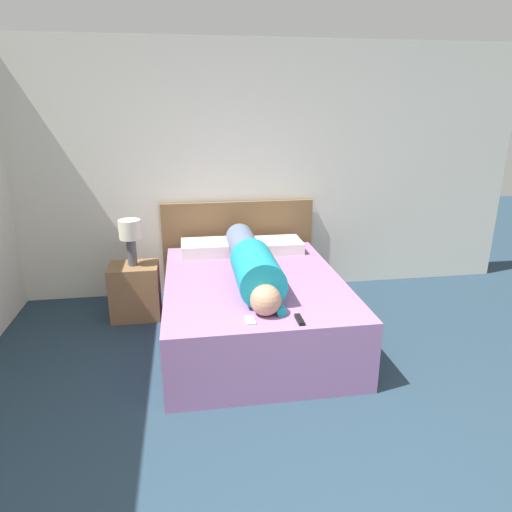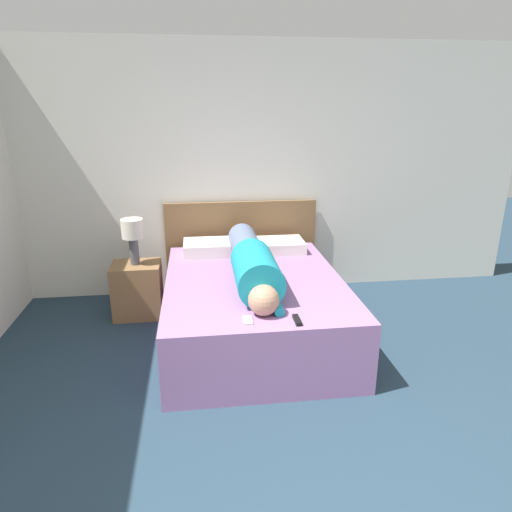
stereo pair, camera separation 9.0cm
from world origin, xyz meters
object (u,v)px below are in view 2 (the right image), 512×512
object	(u,v)px
pillow_near_headboard	(209,248)
tv_remote	(297,320)
nightstand	(138,290)
table_lamp	(133,233)
bed	(254,308)
person_lying	(252,263)
pillow_second	(280,245)
cell_phone	(248,320)

from	to	relation	value
pillow_near_headboard	tv_remote	bearing A→B (deg)	-70.94
nightstand	table_lamp	world-z (taller)	table_lamp
bed	tv_remote	world-z (taller)	tv_remote
nightstand	person_lying	size ratio (longest dim) A/B	0.32
person_lying	pillow_second	xyz separation A→B (m)	(0.38, 0.79, -0.10)
nightstand	person_lying	distance (m)	1.30
cell_phone	pillow_second	bearing A→B (deg)	71.96
bed	nightstand	distance (m)	1.22
pillow_near_headboard	pillow_second	bearing A→B (deg)	0.00
table_lamp	pillow_near_headboard	size ratio (longest dim) A/B	0.88
bed	pillow_near_headboard	world-z (taller)	pillow_near_headboard
cell_phone	tv_remote	bearing A→B (deg)	-9.11
bed	tv_remote	bearing A→B (deg)	-77.35
bed	cell_phone	distance (m)	0.87
person_lying	bed	bearing A→B (deg)	70.67
pillow_near_headboard	pillow_second	xyz separation A→B (m)	(0.72, 0.00, -0.01)
cell_phone	table_lamp	bearing A→B (deg)	123.66
pillow_near_headboard	pillow_second	distance (m)	0.72
table_lamp	person_lying	world-z (taller)	table_lamp
person_lying	tv_remote	xyz separation A→B (m)	(0.21, -0.81, -0.14)
bed	person_lying	distance (m)	0.44
person_lying	table_lamp	bearing A→B (deg)	148.73
bed	table_lamp	distance (m)	1.34
person_lying	cell_phone	xyz separation A→B (m)	(-0.12, -0.75, -0.15)
bed	pillow_second	world-z (taller)	pillow_second
tv_remote	person_lying	bearing A→B (deg)	104.72
person_lying	cell_phone	distance (m)	0.78
pillow_near_headboard	cell_phone	xyz separation A→B (m)	(0.22, -1.55, -0.06)
bed	nightstand	bearing A→B (deg)	151.34
pillow_second	person_lying	bearing A→B (deg)	-115.58
nightstand	person_lying	xyz separation A→B (m)	(1.05, -0.64, 0.45)
table_lamp	pillow_second	bearing A→B (deg)	6.31
bed	tv_remote	size ratio (longest dim) A/B	13.13
nightstand	tv_remote	xyz separation A→B (m)	(1.26, -1.44, 0.30)
table_lamp	person_lying	bearing A→B (deg)	-31.27
bed	table_lamp	world-z (taller)	table_lamp
tv_remote	pillow_second	bearing A→B (deg)	83.98
pillow_second	tv_remote	bearing A→B (deg)	-96.02
bed	table_lamp	size ratio (longest dim) A/B	4.48
pillow_second	pillow_near_headboard	bearing A→B (deg)	180.00
table_lamp	pillow_second	distance (m)	1.45
person_lying	cell_phone	bearing A→B (deg)	-99.31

